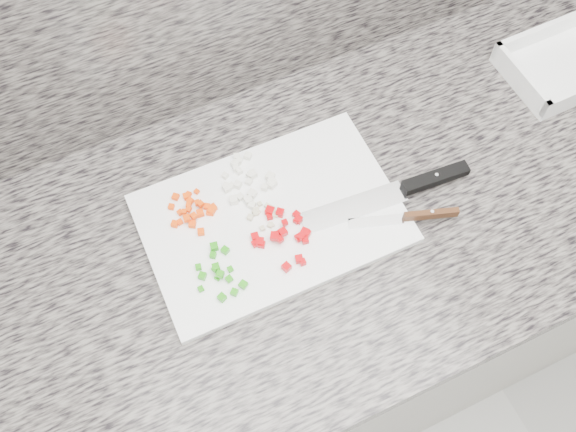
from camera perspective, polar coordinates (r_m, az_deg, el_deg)
name	(u,v)px	position (r m, az deg, el deg)	size (l,w,h in m)	color
cabinet	(320,307)	(1.49, 2.84, -8.09)	(3.92, 0.62, 0.86)	silver
countertop	(332,215)	(1.08, 3.89, 0.06)	(3.96, 0.64, 0.04)	#66615A
cutting_board	(272,219)	(1.05, -1.46, -0.23)	(0.41, 0.27, 0.01)	white
carrot_pile	(194,211)	(1.05, -8.40, 0.48)	(0.08, 0.09, 0.02)	#FD4605
onion_pile	(248,182)	(1.07, -3.58, 3.05)	(0.09, 0.11, 0.01)	silver
green_pepper_pile	(219,272)	(1.00, -6.18, -4.96)	(0.07, 0.10, 0.02)	#20930D
red_pepper_pile	(283,234)	(1.02, -0.42, -1.64)	(0.10, 0.12, 0.02)	#C40208
garlic_pile	(264,214)	(1.04, -2.18, 0.18)	(0.05, 0.05, 0.01)	beige
chef_knife	(408,188)	(1.08, 10.59, 2.48)	(0.30, 0.05, 0.02)	silver
paring_knife	(417,216)	(1.05, 11.41, 0.00)	(0.17, 0.07, 0.02)	silver
tray	(566,64)	(1.33, 23.47, 12.30)	(0.23, 0.16, 0.05)	white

